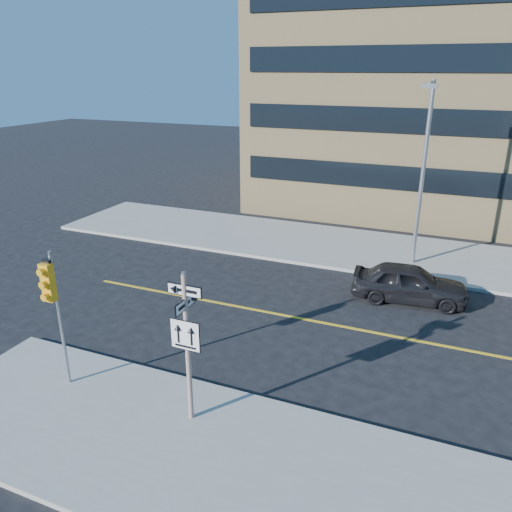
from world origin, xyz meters
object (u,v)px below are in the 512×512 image
at_px(parked_car_a, 409,283).
at_px(streetlight_a, 424,164).
at_px(traffic_signal, 51,293).
at_px(sign_pole, 187,340).

relative_size(parked_car_a, streetlight_a, 0.55).
height_order(parked_car_a, streetlight_a, streetlight_a).
bearing_deg(streetlight_a, traffic_signal, -120.80).
xyz_separation_m(parked_car_a, streetlight_a, (-0.27, 3.67, 4.01)).
relative_size(sign_pole, traffic_signal, 1.02).
bearing_deg(sign_pole, parked_car_a, 66.03).
relative_size(sign_pole, streetlight_a, 0.51).
bearing_deg(traffic_signal, sign_pole, 2.11).
xyz_separation_m(traffic_signal, parked_car_a, (8.27, 9.75, -2.28)).
relative_size(sign_pole, parked_car_a, 0.93).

